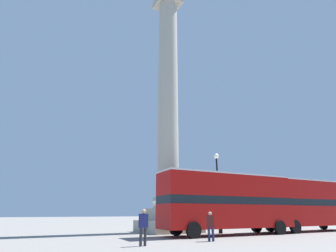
% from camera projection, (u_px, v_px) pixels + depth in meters
% --- Properties ---
extents(ground_plane, '(200.00, 200.00, 0.00)m').
position_uv_depth(ground_plane, '(168.00, 232.00, 21.84)').
color(ground_plane, gray).
extents(monument_column, '(4.47, 4.47, 25.58)m').
position_uv_depth(monument_column, '(168.00, 114.00, 25.17)').
color(monument_column, '#A39E8E').
rests_on(monument_column, ground_plane).
extents(bus_a, '(10.78, 3.36, 4.36)m').
position_uv_depth(bus_a, '(227.00, 201.00, 19.68)').
color(bus_a, '#A80F0C').
rests_on(bus_a, ground_plane).
extents(bus_b, '(10.16, 3.30, 4.34)m').
position_uv_depth(bus_b, '(307.00, 203.00, 23.62)').
color(bus_b, '#A80F0C').
rests_on(bus_b, ground_plane).
extents(equestrian_statue, '(4.25, 3.47, 6.16)m').
position_uv_depth(equestrian_statue, '(246.00, 211.00, 31.31)').
color(equestrian_statue, '#A39E8E').
rests_on(equestrian_statue, ground_plane).
extents(street_lamp, '(0.43, 0.43, 6.38)m').
position_uv_depth(street_lamp, '(218.00, 186.00, 21.67)').
color(street_lamp, black).
rests_on(street_lamp, ground_plane).
extents(pedestrian_near_lamp, '(0.47, 0.23, 1.72)m').
position_uv_depth(pedestrian_near_lamp, '(143.00, 225.00, 12.94)').
color(pedestrian_near_lamp, '#28282D').
rests_on(pedestrian_near_lamp, ground_plane).
extents(pedestrian_by_plinth, '(0.44, 0.38, 1.60)m').
position_uv_depth(pedestrian_by_plinth, '(211.00, 225.00, 15.06)').
color(pedestrian_by_plinth, '#192347').
rests_on(pedestrian_by_plinth, ground_plane).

